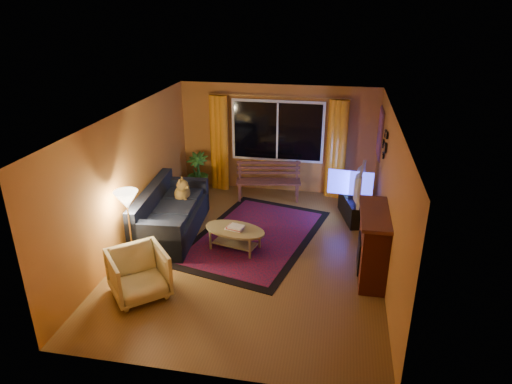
% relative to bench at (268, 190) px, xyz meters
% --- Properties ---
extents(floor, '(4.50, 6.00, 0.02)m').
position_rel_bench_xyz_m(floor, '(0.11, -2.39, -0.23)').
color(floor, brown).
rests_on(floor, ground).
extents(ceiling, '(4.50, 6.00, 0.02)m').
position_rel_bench_xyz_m(ceiling, '(0.11, -2.39, 2.29)').
color(ceiling, white).
rests_on(ceiling, ground).
extents(wall_back, '(4.50, 0.02, 2.50)m').
position_rel_bench_xyz_m(wall_back, '(0.11, 0.62, 1.03)').
color(wall_back, '#B5702E').
rests_on(wall_back, ground).
extents(wall_left, '(0.02, 6.00, 2.50)m').
position_rel_bench_xyz_m(wall_left, '(-2.15, -2.39, 1.03)').
color(wall_left, '#B5702E').
rests_on(wall_left, ground).
extents(wall_right, '(0.02, 6.00, 2.50)m').
position_rel_bench_xyz_m(wall_right, '(2.37, -2.39, 1.03)').
color(wall_right, '#B5702E').
rests_on(wall_right, ground).
extents(window, '(2.00, 0.02, 1.30)m').
position_rel_bench_xyz_m(window, '(0.11, 0.55, 1.23)').
color(window, black).
rests_on(window, wall_back).
extents(curtain_rod, '(3.20, 0.03, 0.03)m').
position_rel_bench_xyz_m(curtain_rod, '(0.11, 0.51, 2.03)').
color(curtain_rod, '#BF8C3F').
rests_on(curtain_rod, wall_back).
extents(curtain_left, '(0.36, 0.36, 2.24)m').
position_rel_bench_xyz_m(curtain_left, '(-1.24, 0.49, 0.90)').
color(curtain_left, orange).
rests_on(curtain_left, ground).
extents(curtain_right, '(0.36, 0.36, 2.24)m').
position_rel_bench_xyz_m(curtain_right, '(1.46, 0.49, 0.90)').
color(curtain_right, orange).
rests_on(curtain_right, ground).
extents(bench, '(1.49, 0.66, 0.43)m').
position_rel_bench_xyz_m(bench, '(0.00, 0.00, 0.00)').
color(bench, '#4F2924').
rests_on(bench, ground).
extents(potted_plant, '(0.60, 0.60, 0.93)m').
position_rel_bench_xyz_m(potted_plant, '(-1.73, 0.22, 0.25)').
color(potted_plant, '#235B1E').
rests_on(potted_plant, ground).
extents(sofa, '(1.14, 2.33, 0.92)m').
position_rel_bench_xyz_m(sofa, '(-1.57, -1.95, 0.24)').
color(sofa, black).
rests_on(sofa, ground).
extents(dog, '(0.35, 0.45, 0.46)m').
position_rel_bench_xyz_m(dog, '(-1.52, -1.44, 0.47)').
color(dog, olive).
rests_on(dog, sofa).
extents(armchair, '(1.10, 1.10, 0.83)m').
position_rel_bench_xyz_m(armchair, '(-1.35, -3.99, 0.20)').
color(armchair, beige).
rests_on(armchair, ground).
extents(floor_lamp, '(0.25, 0.25, 1.32)m').
position_rel_bench_xyz_m(floor_lamp, '(-1.86, -3.12, 0.44)').
color(floor_lamp, '#BF8C3F').
rests_on(floor_lamp, ground).
extents(rug, '(2.78, 3.65, 0.02)m').
position_rel_bench_xyz_m(rug, '(0.04, -1.83, -0.21)').
color(rug, maroon).
rests_on(rug, ground).
extents(coffee_table, '(1.39, 1.39, 0.42)m').
position_rel_bench_xyz_m(coffee_table, '(-0.23, -2.36, -0.01)').
color(coffee_table, '#918350').
rests_on(coffee_table, ground).
extents(tv_console, '(0.63, 1.16, 0.46)m').
position_rel_bench_xyz_m(tv_console, '(1.89, -0.66, 0.01)').
color(tv_console, black).
rests_on(tv_console, ground).
extents(television, '(0.27, 1.14, 0.65)m').
position_rel_bench_xyz_m(television, '(1.89, -0.66, 0.57)').
color(television, black).
rests_on(television, tv_console).
extents(fireplace, '(0.40, 1.20, 1.10)m').
position_rel_bench_xyz_m(fireplace, '(2.16, -2.79, 0.33)').
color(fireplace, maroon).
rests_on(fireplace, ground).
extents(mirror_cluster, '(0.06, 0.60, 0.56)m').
position_rel_bench_xyz_m(mirror_cluster, '(2.32, -1.09, 1.58)').
color(mirror_cluster, black).
rests_on(mirror_cluster, wall_right).
extents(painting, '(0.04, 0.76, 0.96)m').
position_rel_bench_xyz_m(painting, '(2.33, 0.06, 1.43)').
color(painting, '#E3472A').
rests_on(painting, wall_right).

